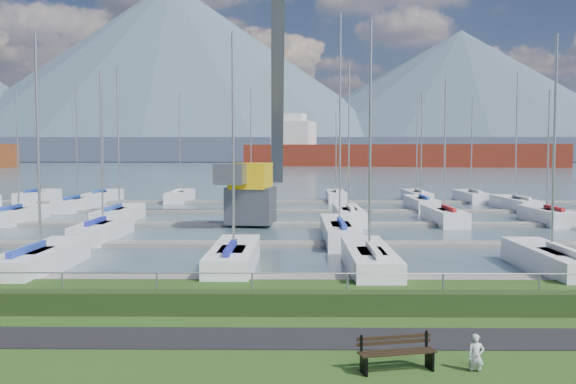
{
  "coord_description": "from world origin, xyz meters",
  "views": [
    {
      "loc": [
        0.35,
        -19.92,
        5.02
      ],
      "look_at": [
        0.0,
        12.0,
        3.0
      ],
      "focal_mm": 40.0,
      "sensor_mm": 36.0,
      "label": 1
    }
  ],
  "objects": [
    {
      "name": "docks",
      "position": [
        0.0,
        26.0,
        -0.22
      ],
      "size": [
        90.0,
        41.6,
        0.25
      ],
      "color": "gray",
      "rests_on": "water"
    },
    {
      "name": "fence",
      "position": [
        0.0,
        0.0,
        1.2
      ],
      "size": [
        80.0,
        0.04,
        0.04
      ],
      "primitive_type": "cylinder",
      "rotation": [
        0.0,
        1.57,
        0.0
      ],
      "color": "gray",
      "rests_on": "grass"
    },
    {
      "name": "person",
      "position": [
        4.48,
        -5.54,
        0.51
      ],
      "size": [
        0.39,
        0.27,
        1.02
      ],
      "primitive_type": "imported",
      "rotation": [
        0.0,
        0.0,
        -0.08
      ],
      "color": "silver",
      "rests_on": "grass"
    },
    {
      "name": "foothill",
      "position": [
        0.0,
        330.0,
        6.0
      ],
      "size": [
        900.0,
        80.0,
        12.0
      ],
      "primitive_type": "cube",
      "color": "#3B4257",
      "rests_on": "water"
    },
    {
      "name": "water",
      "position": [
        0.0,
        260.0,
        -0.4
      ],
      "size": [
        800.0,
        540.0,
        0.2
      ],
      "primitive_type": "cube",
      "color": "#40535E"
    },
    {
      "name": "crane",
      "position": [
        -2.35,
        26.87,
        5.33
      ],
      "size": [
        4.87,
        13.35,
        22.35
      ],
      "rotation": [
        0.0,
        0.0,
        -0.13
      ],
      "color": "#56585E",
      "rests_on": "water"
    },
    {
      "name": "path",
      "position": [
        0.0,
        -3.0,
        0.01
      ],
      "size": [
        160.0,
        2.0,
        0.04
      ],
      "primitive_type": "cube",
      "color": "black",
      "rests_on": "grass"
    },
    {
      "name": "sailboat_fleet",
      "position": [
        -2.73,
        28.31,
        5.42
      ],
      "size": [
        75.84,
        49.57,
        13.71
      ],
      "color": "#204FA4",
      "rests_on": "water"
    },
    {
      "name": "mountains",
      "position": [
        7.35,
        404.62,
        46.68
      ],
      "size": [
        1190.0,
        360.0,
        115.0
      ],
      "color": "#424F60",
      "rests_on": "water"
    },
    {
      "name": "cargo_ship_mid",
      "position": [
        33.36,
        210.26,
        3.44
      ],
      "size": [
        112.46,
        44.64,
        21.5
      ],
      "rotation": [
        0.0,
        0.0,
        -0.25
      ],
      "color": "maroon",
      "rests_on": "water"
    },
    {
      "name": "bench_right",
      "position": [
        2.68,
        -5.49,
        0.42
      ],
      "size": [
        1.85,
        0.82,
        0.85
      ],
      "rotation": [
        0.0,
        0.0,
        0.23
      ],
      "color": "black",
      "rests_on": "grass"
    },
    {
      "name": "hedge",
      "position": [
        0.0,
        -0.4,
        0.35
      ],
      "size": [
        80.0,
        0.7,
        0.7
      ],
      "primitive_type": "cube",
      "color": "#203313",
      "rests_on": "grass"
    }
  ]
}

